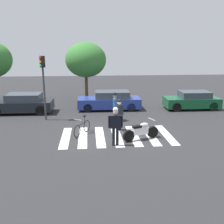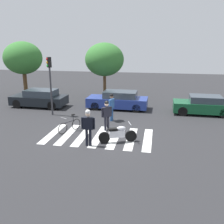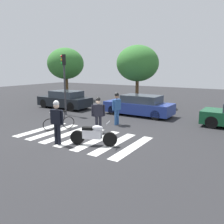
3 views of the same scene
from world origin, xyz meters
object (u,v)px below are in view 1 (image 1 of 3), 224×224
Objects in this scene: pedestrian_bystander at (115,104)px; car_blue_hatchback at (110,101)px; police_motorcycle at (141,131)px; leaning_bicycle at (82,128)px; car_green_compact at (192,100)px; officer_on_foot at (119,112)px; officer_by_motorcycle at (115,123)px; traffic_light_pole at (43,78)px; car_black_suv at (22,104)px.

car_blue_hatchback is (-0.07, 3.12, -0.41)m from pedestrian_bystander.
police_motorcycle is 3.19m from leaning_bicycle.
pedestrian_bystander reaches higher than car_green_compact.
officer_on_foot is at bearing -88.61° from car_blue_hatchback.
traffic_light_pole reaches higher than officer_by_motorcycle.
leaning_bicycle is 0.80× the size of officer_by_motorcycle.
officer_by_motorcycle is at bearing -100.69° from officer_on_foot.
car_blue_hatchback is 6.26m from car_green_compact.
officer_on_foot is at bearing -142.89° from car_green_compact.
car_blue_hatchback is at bearing 87.46° from officer_by_motorcycle.
officer_by_motorcycle reaches higher than leaning_bicycle.
car_blue_hatchback is (0.33, 7.41, -0.44)m from officer_by_motorcycle.
leaning_bicycle is 0.34× the size of car_black_suv.
pedestrian_bystander is 6.78m from car_green_compact.
pedestrian_bystander is (2.02, 2.52, 0.71)m from leaning_bicycle.
police_motorcycle is at bearing -19.76° from leaning_bicycle.
traffic_light_pole reaches higher than car_blue_hatchback.
pedestrian_bystander is 6.91m from car_black_suv.
officer_by_motorcycle is (1.63, -1.77, 0.74)m from leaning_bicycle.
car_green_compact is at bearing 46.87° from officer_by_motorcycle.
car_blue_hatchback is at bearing 98.84° from police_motorcycle.
officer_on_foot is 0.44× the size of traffic_light_pole.
car_green_compact is (8.20, 5.26, 0.29)m from leaning_bicycle.
officer_on_foot reaches higher than car_green_compact.
police_motorcycle is at bearing -61.44° from officer_on_foot.
car_green_compact is at bearing 0.50° from car_black_suv.
police_motorcycle is at bearing -74.77° from pedestrian_bystander.
officer_on_foot reaches higher than car_blue_hatchback.
officer_on_foot reaches higher than car_black_suv.
car_green_compact is (6.58, 7.02, -0.45)m from officer_by_motorcycle.
car_green_compact is (6.18, 2.74, -0.42)m from pedestrian_bystander.
pedestrian_bystander is at bearing -7.51° from traffic_light_pole.
officer_on_foot is at bearing 16.62° from leaning_bicycle.
leaning_bicycle is 2.51m from officer_by_motorcycle.
car_blue_hatchback is at bearing 91.21° from pedestrian_bystander.
pedestrian_bystander is (0.39, 4.29, -0.03)m from officer_by_motorcycle.
police_motorcycle reaches higher than leaning_bicycle.
car_black_suv is 3.49m from traffic_light_pole.
officer_by_motorcycle reaches higher than officer_on_foot.
traffic_light_pole is at bearing 129.76° from officer_by_motorcycle.
officer_by_motorcycle reaches higher than pedestrian_bystander.
leaning_bicycle is at bearing 132.61° from officer_by_motorcycle.
leaning_bicycle is at bearing -163.38° from officer_on_foot.
traffic_light_pole is at bearing -168.57° from car_green_compact.
traffic_light_pole reaches higher than police_motorcycle.
car_black_suv reaches higher than leaning_bicycle.
car_black_suv is 0.94× the size of car_blue_hatchback.
car_blue_hatchback is 5.47m from traffic_light_pole.
car_green_compact is (6.13, 4.64, -0.39)m from officer_on_foot.
officer_by_motorcycle is 6.55m from traffic_light_pole.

